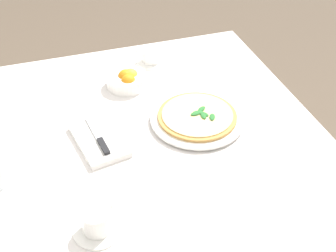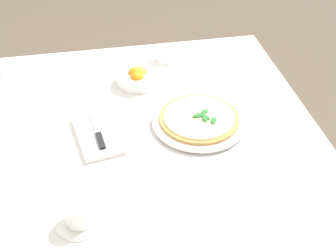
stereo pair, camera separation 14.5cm
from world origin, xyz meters
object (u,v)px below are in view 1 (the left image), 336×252
object	(u,v)px
coffee_cup_near_right	(152,56)
dinner_knife	(98,137)
citrus_bowl	(127,79)
pizza_plate	(197,119)
coffee_cup_back_corner	(97,222)
napkin_folded	(99,140)
pizza	(197,115)

from	to	relation	value
coffee_cup_near_right	dinner_knife	xyz separation A→B (m)	(-0.42, 0.30, -0.00)
dinner_knife	citrus_bowl	size ratio (longest dim) A/B	1.31
pizza_plate	coffee_cup_near_right	bearing A→B (deg)	4.89
coffee_cup_near_right	coffee_cup_back_corner	distance (m)	0.84
pizza_plate	dinner_knife	bearing A→B (deg)	90.84
coffee_cup_back_corner	napkin_folded	world-z (taller)	coffee_cup_back_corner
pizza	coffee_cup_near_right	world-z (taller)	coffee_cup_near_right
pizza	dinner_knife	distance (m)	0.33
pizza	coffee_cup_back_corner	size ratio (longest dim) A/B	2.02
pizza	coffee_cup_near_right	bearing A→B (deg)	4.93
napkin_folded	citrus_bowl	xyz separation A→B (m)	(0.29, -0.16, 0.02)
citrus_bowl	napkin_folded	bearing A→B (deg)	150.38
napkin_folded	citrus_bowl	bearing A→B (deg)	-39.80
pizza	coffee_cup_near_right	size ratio (longest dim) A/B	2.02
dinner_knife	citrus_bowl	bearing A→B (deg)	-37.13
pizza_plate	napkin_folded	bearing A→B (deg)	91.33
coffee_cup_back_corner	citrus_bowl	xyz separation A→B (m)	(0.62, -0.23, -0.00)
coffee_cup_near_right	dinner_knife	bearing A→B (deg)	144.77
pizza_plate	citrus_bowl	xyz separation A→B (m)	(0.28, 0.17, 0.02)
pizza	citrus_bowl	xyz separation A→B (m)	(0.28, 0.17, 0.00)
dinner_knife	napkin_folded	bearing A→B (deg)	180.00
pizza_plate	coffee_cup_back_corner	bearing A→B (deg)	130.50
coffee_cup_near_right	citrus_bowl	size ratio (longest dim) A/B	0.87
citrus_bowl	coffee_cup_back_corner	bearing A→B (deg)	159.53
napkin_folded	dinner_knife	size ratio (longest dim) A/B	1.22
napkin_folded	pizza	bearing A→B (deg)	-98.89
coffee_cup_back_corner	dinner_knife	distance (m)	0.34
coffee_cup_back_corner	napkin_folded	bearing A→B (deg)	-11.64
pizza	napkin_folded	xyz separation A→B (m)	(-0.01, 0.33, -0.01)
napkin_folded	citrus_bowl	world-z (taller)	citrus_bowl
coffee_cup_back_corner	citrus_bowl	distance (m)	0.66
pizza	coffee_cup_back_corner	distance (m)	0.53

